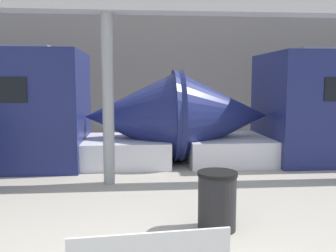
# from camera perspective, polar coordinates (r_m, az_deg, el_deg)

# --- Properties ---
(station_wall) EXTENTS (56.00, 0.20, 5.00)m
(station_wall) POSITION_cam_1_polar(r_m,az_deg,el_deg) (15.44, -3.91, 7.52)
(station_wall) COLOR gray
(station_wall) RESTS_ON ground_plane
(trash_bin) EXTENTS (0.62, 0.62, 0.91)m
(trash_bin) POSITION_cam_1_polar(r_m,az_deg,el_deg) (5.91, 7.49, -11.21)
(trash_bin) COLOR black
(trash_bin) RESTS_ON ground_plane
(support_column_near) EXTENTS (0.25, 0.25, 3.76)m
(support_column_near) POSITION_cam_1_polar(r_m,az_deg,el_deg) (8.35, -9.12, 3.94)
(support_column_near) COLOR gray
(support_column_near) RESTS_ON ground_plane
(canopy_beam) EXTENTS (28.00, 0.60, 0.28)m
(canopy_beam) POSITION_cam_1_polar(r_m,az_deg,el_deg) (8.50, -9.39, 17.68)
(canopy_beam) COLOR #B7B7BC
(canopy_beam) RESTS_ON support_column_near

